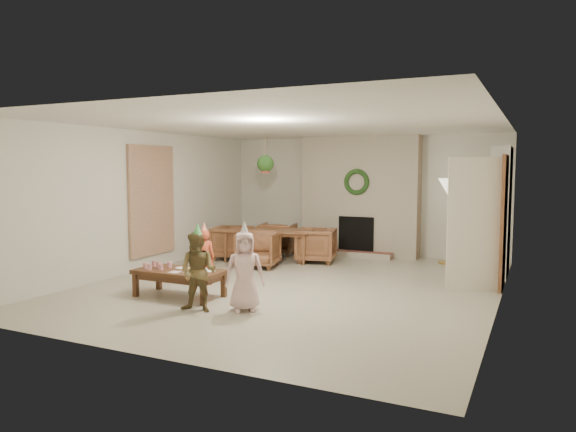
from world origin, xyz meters
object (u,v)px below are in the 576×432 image
Objects in this scene: dining_chair_left at (232,242)px; dining_chair_right at (316,245)px; dining_chair_near at (258,249)px; dining_chair_far at (278,239)px; child_pink at (245,271)px; child_red at (205,257)px; dining_table at (269,245)px; coffee_table_top at (179,272)px; child_plaid at (198,272)px.

dining_chair_right is at bearing -90.00° from dining_chair_left.
dining_chair_near is at bearing -51.34° from dining_chair_right.
child_pink is at bearing 98.43° from dining_chair_far.
child_pink is (2.19, -3.29, 0.18)m from dining_chair_left.
dining_chair_near is 1.00× the size of dining_chair_right.
dining_chair_left is at bearing -106.95° from child_red.
dining_table is 2.34× the size of dining_chair_right.
child_pink is (1.62, -4.20, 0.18)m from dining_chair_far.
coffee_table_top is at bearing 60.95° from child_red.
child_plaid is at bearing 91.12° from dining_chair_far.
dining_chair_left is 0.72× the size of child_plaid.
dining_chair_near is 0.58× the size of coffee_table_top.
child_pink reaches higher than dining_chair_near.
child_pink reaches higher than dining_table.
coffee_table_top is 0.89m from child_plaid.
dining_chair_far is at bearing 90.00° from dining_chair_near.
dining_chair_right is 0.72× the size of child_pink.
dining_table is 2.34× the size of dining_chair_near.
dining_chair_far is 3.98m from coffee_table_top.
dining_table is 0.76m from dining_chair_left.
child_red reaches higher than dining_table.
child_pink is (1.29, -2.72, 0.18)m from dining_chair_near.
dining_chair_far is 0.84× the size of child_red.
dining_chair_near is 3.01m from child_pink.
dining_table is 3.76m from child_pink.
dining_chair_right reaches higher than coffee_table_top.
dining_chair_far is at bearing 77.43° from child_pink.
dining_table reaches higher than coffee_table_top.
dining_chair_left and dining_chair_right have the same top height.
child_red is (0.11, -2.40, 0.13)m from dining_table.
dining_chair_near is 0.72× the size of child_pink.
child_red is at bearing -171.71° from dining_chair_left.
dining_chair_right is 3.96m from child_plaid.
child_red is (0.85, -2.23, 0.10)m from dining_chair_left.
child_pink reaches higher than dining_chair_left.
child_pink is at bearing -11.70° from coffee_table_top.
dining_chair_right is (0.93, 0.21, 0.03)m from dining_table.
dining_chair_far is 0.58× the size of coffee_table_top.
dining_chair_right is (1.09, -0.53, 0.00)m from dining_chair_far.
child_plaid is (0.93, -3.75, 0.21)m from dining_table.
child_plaid is 1.00× the size of child_pink.
dining_chair_near is at bearing 91.16° from coffee_table_top.
dining_chair_far is 0.72× the size of child_plaid.
dining_table is at bearing -125.22° from child_red.
dining_chair_left is 1.71m from dining_chair_right.
dining_table is 2.34× the size of dining_chair_far.
dining_chair_near is at bearing 81.68° from child_pink.
child_pink is at bearing -158.96° from dining_chair_left.
child_red is (-0.13, 0.82, 0.08)m from coffee_table_top.
child_pink is at bearing 103.78° from child_red.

